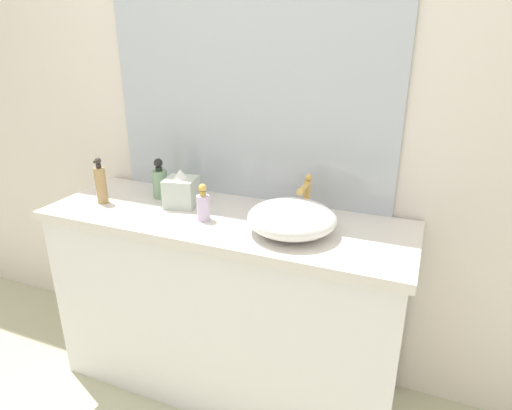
{
  "coord_description": "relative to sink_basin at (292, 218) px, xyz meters",
  "views": [
    {
      "loc": [
        0.65,
        -1.03,
        1.53
      ],
      "look_at": [
        0.06,
        0.41,
        0.93
      ],
      "focal_mm": 30.61,
      "sensor_mm": 36.0,
      "label": 1
    }
  ],
  "objects": [
    {
      "name": "faucet",
      "position": [
        -0.0,
        0.18,
        0.04
      ],
      "size": [
        0.03,
        0.14,
        0.17
      ],
      "color": "#DAAA50",
      "rests_on": "vanity_counter"
    },
    {
      "name": "lotion_bottle",
      "position": [
        -0.67,
        0.14,
        0.02
      ],
      "size": [
        0.07,
        0.07,
        0.18
      ],
      "color": "gray",
      "rests_on": "vanity_counter"
    },
    {
      "name": "perfume_bottle",
      "position": [
        -0.87,
        -0.01,
        0.03
      ],
      "size": [
        0.05,
        0.05,
        0.2
      ],
      "color": "#AA8652",
      "rests_on": "vanity_counter"
    },
    {
      "name": "bathroom_wall_rear",
      "position": [
        -0.21,
        0.34,
        0.4
      ],
      "size": [
        6.0,
        0.06,
        2.6
      ],
      "primitive_type": "cube",
      "color": "silver",
      "rests_on": "ground"
    },
    {
      "name": "soap_dispenser",
      "position": [
        -0.36,
        -0.02,
        0.0
      ],
      "size": [
        0.05,
        0.05,
        0.15
      ],
      "color": "silver",
      "rests_on": "vanity_counter"
    },
    {
      "name": "vanity_counter",
      "position": [
        -0.31,
        0.04,
        -0.48
      ],
      "size": [
        1.53,
        0.52,
        0.85
      ],
      "color": "white",
      "rests_on": "ground"
    },
    {
      "name": "sink_basin",
      "position": [
        0.0,
        0.0,
        0.0
      ],
      "size": [
        0.33,
        0.33,
        0.12
      ],
      "primitive_type": "ellipsoid",
      "color": "white",
      "rests_on": "vanity_counter"
    },
    {
      "name": "tissue_box",
      "position": [
        -0.53,
        0.09,
        0.01
      ],
      "size": [
        0.15,
        0.15,
        0.16
      ],
      "color": "beige",
      "rests_on": "vanity_counter"
    },
    {
      "name": "wall_mirror_panel",
      "position": [
        -0.31,
        0.3,
        0.55
      ],
      "size": [
        1.28,
        0.01,
        1.22
      ],
      "primitive_type": "cube",
      "color": "#B2BCC6",
      "rests_on": "vanity_counter"
    }
  ]
}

